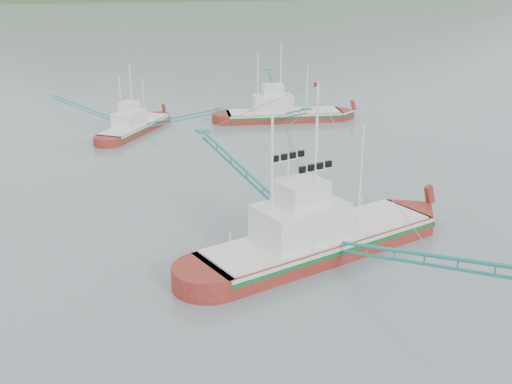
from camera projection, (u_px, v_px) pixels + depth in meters
ground at (304, 267)px, 40.79m from camera, size 1200.00×1200.00×0.00m
main_boat at (317, 229)px, 42.00m from camera, size 17.19×30.66×12.41m
bg_boat_far at (134, 116)px, 72.29m from camera, size 16.59×18.07×8.47m
bg_boat_right at (283, 104)px, 77.56m from camera, size 14.29×24.14×10.21m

